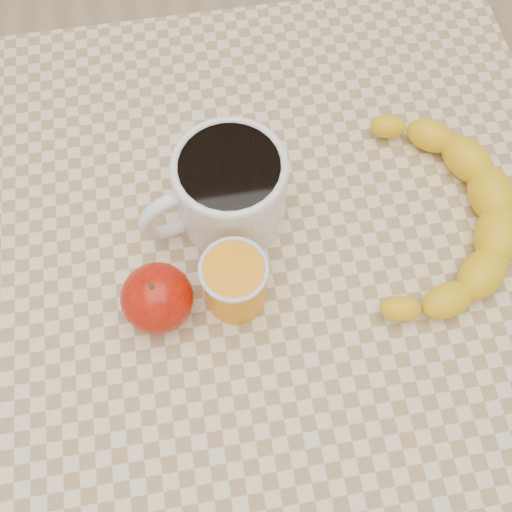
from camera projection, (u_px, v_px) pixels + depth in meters
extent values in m
plane|color=tan|center=(256.00, 385.00, 1.35)|extent=(3.00, 3.00, 0.00)
cube|color=beige|center=(256.00, 269.00, 0.68)|extent=(0.80, 0.80, 0.04)
cube|color=olive|center=(256.00, 284.00, 0.73)|extent=(0.74, 0.74, 0.06)
cylinder|color=olive|center=(56.00, 206.00, 1.14)|extent=(0.05, 0.05, 0.71)
cylinder|color=olive|center=(394.00, 159.00, 1.19)|extent=(0.05, 0.05, 0.71)
cylinder|color=white|center=(231.00, 191.00, 0.64)|extent=(0.16, 0.16, 0.10)
cylinder|color=black|center=(229.00, 168.00, 0.60)|extent=(0.11, 0.11, 0.01)
torus|color=white|center=(229.00, 166.00, 0.60)|extent=(0.13, 0.13, 0.01)
torus|color=white|center=(172.00, 216.00, 0.63)|extent=(0.08, 0.04, 0.08)
cylinder|color=orange|center=(235.00, 283.00, 0.61)|extent=(0.07, 0.07, 0.08)
torus|color=silver|center=(234.00, 269.00, 0.57)|extent=(0.07, 0.07, 0.01)
ellipsoid|color=#950A04|center=(157.00, 298.00, 0.61)|extent=(0.09, 0.09, 0.07)
cylinder|color=#382311|center=(152.00, 288.00, 0.58)|extent=(0.01, 0.01, 0.01)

